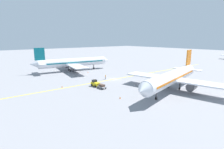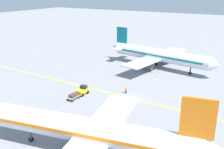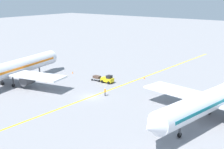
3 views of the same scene
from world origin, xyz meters
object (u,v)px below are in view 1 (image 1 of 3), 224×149
at_px(baggage_cart_trailing, 102,86).
at_px(airplane_adjacent_stand, 173,77).
at_px(traffic_cone_mid_apron, 88,72).
at_px(baggage_tug_white, 95,83).
at_px(airplane_at_gate, 73,63).
at_px(ground_crew_worker, 105,77).
at_px(traffic_cone_by_wingtip, 120,98).
at_px(traffic_cone_near_nose, 144,89).
at_px(traffic_cone_far_edge, 62,87).

bearing_deg(baggage_cart_trailing, airplane_adjacent_stand, 46.33).
bearing_deg(traffic_cone_mid_apron, baggage_cart_trailing, -22.13).
bearing_deg(baggage_tug_white, airplane_at_gate, 166.61).
height_order(ground_crew_worker, traffic_cone_mid_apron, ground_crew_worker).
height_order(ground_crew_worker, traffic_cone_by_wingtip, ground_crew_worker).
bearing_deg(airplane_at_gate, airplane_adjacent_stand, 9.83).
height_order(baggage_tug_white, baggage_cart_trailing, baggage_tug_white).
distance_m(ground_crew_worker, traffic_cone_by_wingtip, 20.86).
distance_m(traffic_cone_near_nose, traffic_cone_far_edge, 24.17).
relative_size(airplane_at_gate, ground_crew_worker, 21.11).
distance_m(baggage_tug_white, ground_crew_worker, 9.61).
bearing_deg(ground_crew_worker, airplane_at_gate, -176.72).
bearing_deg(traffic_cone_far_edge, traffic_cone_mid_apron, 129.29).
bearing_deg(baggage_tug_white, traffic_cone_far_edge, -121.06).
height_order(airplane_adjacent_stand, traffic_cone_near_nose, airplane_adjacent_stand).
bearing_deg(baggage_cart_trailing, traffic_cone_mid_apron, 157.87).
xyz_separation_m(airplane_adjacent_stand, baggage_cart_trailing, (-13.74, -14.40, -2.95)).
distance_m(baggage_tug_white, baggage_cart_trailing, 3.30).
bearing_deg(traffic_cone_mid_apron, baggage_tug_white, -25.47).
height_order(baggage_cart_trailing, traffic_cone_by_wingtip, baggage_cart_trailing).
bearing_deg(airplane_adjacent_stand, airplane_at_gate, -170.17).
distance_m(airplane_at_gate, baggage_tug_white, 28.81).
relative_size(traffic_cone_near_nose, traffic_cone_far_edge, 1.00).
height_order(ground_crew_worker, traffic_cone_near_nose, ground_crew_worker).
relative_size(baggage_cart_trailing, traffic_cone_mid_apron, 4.75).
bearing_deg(traffic_cone_near_nose, baggage_cart_trailing, -136.83).
xyz_separation_m(airplane_at_gate, traffic_cone_far_edge, (22.81, -15.10, -3.43)).
xyz_separation_m(baggage_tug_white, baggage_cart_trailing, (3.30, 0.03, -0.14)).
bearing_deg(traffic_cone_far_edge, airplane_at_gate, 146.50).
bearing_deg(baggage_tug_white, traffic_cone_mid_apron, 154.53).
xyz_separation_m(traffic_cone_by_wingtip, traffic_cone_far_edge, (-18.21, -6.86, 0.00)).
relative_size(ground_crew_worker, traffic_cone_by_wingtip, 3.05).
height_order(baggage_cart_trailing, traffic_cone_near_nose, baggage_cart_trailing).
height_order(traffic_cone_near_nose, traffic_cone_mid_apron, same).
bearing_deg(baggage_cart_trailing, ground_crew_worker, 137.90).
xyz_separation_m(baggage_tug_white, traffic_cone_near_nose, (12.22, 8.40, -0.63)).
height_order(airplane_adjacent_stand, traffic_cone_by_wingtip, airplane_adjacent_stand).
height_order(airplane_at_gate, baggage_cart_trailing, airplane_at_gate).
height_order(baggage_tug_white, traffic_cone_far_edge, baggage_tug_white).
height_order(airplane_at_gate, airplane_adjacent_stand, same).
bearing_deg(traffic_cone_by_wingtip, baggage_cart_trailing, 170.60).
xyz_separation_m(airplane_adjacent_stand, traffic_cone_mid_apron, (-36.72, -5.05, -3.43)).
distance_m(baggage_tug_white, traffic_cone_mid_apron, 21.81).
relative_size(baggage_tug_white, baggage_cart_trailing, 1.15).
height_order(airplane_at_gate, traffic_cone_by_wingtip, airplane_at_gate).
height_order(baggage_cart_trailing, ground_crew_worker, ground_crew_worker).
bearing_deg(baggage_cart_trailing, traffic_cone_by_wingtip, -9.40).
distance_m(baggage_cart_trailing, traffic_cone_near_nose, 12.24).
distance_m(traffic_cone_by_wingtip, traffic_cone_far_edge, 19.46).
bearing_deg(baggage_tug_white, traffic_cone_near_nose, 34.51).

